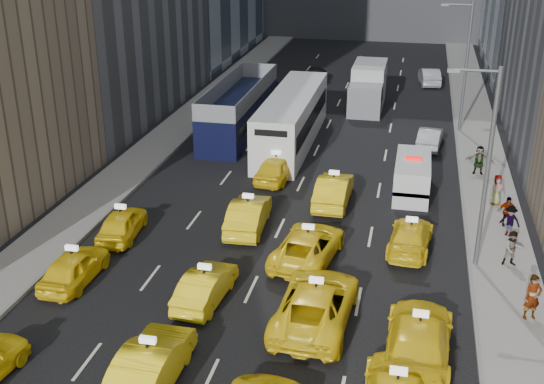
{
  "coord_description": "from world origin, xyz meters",
  "views": [
    {
      "loc": [
        6.09,
        -16.02,
        14.88
      ],
      "look_at": [
        -0.37,
        13.83,
        2.0
      ],
      "focal_mm": 45.0,
      "sensor_mm": 36.0,
      "label": 1
    }
  ],
  "objects": [
    {
      "name": "nypd_van",
      "position": [
        6.27,
        20.02,
        0.96
      ],
      "size": [
        2.48,
        5.14,
        2.13
      ],
      "rotation": [
        0.0,
        0.0,
        0.11
      ],
      "color": "silver",
      "rests_on": "ground"
    },
    {
      "name": "taxi_14",
      "position": [
        1.89,
        11.02,
        0.73
      ],
      "size": [
        3.12,
        5.54,
        1.46
      ],
      "primitive_type": "imported",
      "rotation": [
        0.0,
        0.0,
        3.0
      ],
      "color": "yellow",
      "rests_on": "ground"
    },
    {
      "name": "taxi_10",
      "position": [
        3.01,
        6.15,
        0.82
      ],
      "size": [
        3.0,
        6.03,
        1.64
      ],
      "primitive_type": "imported",
      "rotation": [
        0.0,
        0.0,
        3.09
      ],
      "color": "yellow",
      "rests_on": "ground"
    },
    {
      "name": "double_decker",
      "position": [
        -5.95,
        28.77,
        1.77
      ],
      "size": [
        4.32,
        12.52,
        3.57
      ],
      "rotation": [
        0.0,
        0.0,
        -0.13
      ],
      "color": "black",
      "rests_on": "ground"
    },
    {
      "name": "misc_car_2",
      "position": [
        1.31,
        46.65,
        0.68
      ],
      "size": [
        2.31,
        4.85,
        1.37
      ],
      "primitive_type": "imported",
      "rotation": [
        0.0,
        0.0,
        3.23
      ],
      "color": "gray",
      "rests_on": "ground"
    },
    {
      "name": "pedestrian_5",
      "position": [
        10.07,
        23.49,
        1.01
      ],
      "size": [
        1.6,
        0.49,
        1.72
      ],
      "primitive_type": "imported",
      "rotation": [
        0.0,
        0.0,
        -0.02
      ],
      "color": "gray",
      "rests_on": "sidewalk_east"
    },
    {
      "name": "curb_east",
      "position": [
        9.05,
        25.0,
        0.09
      ],
      "size": [
        0.15,
        90.0,
        0.18
      ],
      "primitive_type": "cube",
      "color": "slate",
      "rests_on": "ground"
    },
    {
      "name": "streetlight_near",
      "position": [
        9.18,
        12.0,
        4.92
      ],
      "size": [
        2.15,
        0.22,
        9.0
      ],
      "color": "#595B60",
      "rests_on": "ground"
    },
    {
      "name": "pedestrian_0",
      "position": [
        11.09,
        7.96,
        1.08
      ],
      "size": [
        0.79,
        0.66,
        1.86
      ],
      "primitive_type": "imported",
      "rotation": [
        0.0,
        0.0,
        0.37
      ],
      "color": "gray",
      "rests_on": "sidewalk_east"
    },
    {
      "name": "streetlight_far",
      "position": [
        9.18,
        32.0,
        4.92
      ],
      "size": [
        2.15,
        0.22,
        9.0
      ],
      "color": "#595B60",
      "rests_on": "ground"
    },
    {
      "name": "curb_west",
      "position": [
        -9.05,
        25.0,
        0.09
      ],
      "size": [
        0.15,
        90.0,
        0.18
      ],
      "primitive_type": "cube",
      "color": "slate",
      "rests_on": "ground"
    },
    {
      "name": "box_truck",
      "position": [
        2.35,
        37.15,
        1.64
      ],
      "size": [
        3.04,
        7.44,
        3.33
      ],
      "rotation": [
        0.0,
        0.0,
        -0.08
      ],
      "color": "silver",
      "rests_on": "ground"
    },
    {
      "name": "taxi_8",
      "position": [
        -7.5,
        7.02,
        0.7
      ],
      "size": [
        1.72,
        4.15,
        1.41
      ],
      "primitive_type": "imported",
      "rotation": [
        0.0,
        0.0,
        3.13
      ],
      "color": "yellow",
      "rests_on": "ground"
    },
    {
      "name": "taxi_9",
      "position": [
        -1.59,
        6.74,
        0.68
      ],
      "size": [
        1.74,
        4.22,
        1.36
      ],
      "primitive_type": "imported",
      "rotation": [
        0.0,
        0.0,
        3.07
      ],
      "color": "yellow",
      "rests_on": "ground"
    },
    {
      "name": "pedestrian_3",
      "position": [
        10.98,
        16.41,
        0.92
      ],
      "size": [
        0.95,
        0.53,
        1.54
      ],
      "primitive_type": "imported",
      "rotation": [
        0.0,
        0.0,
        0.13
      ],
      "color": "gray",
      "rests_on": "sidewalk_east"
    },
    {
      "name": "taxi_5",
      "position": [
        -1.79,
        1.26,
        0.8
      ],
      "size": [
        1.73,
        4.87,
        1.6
      ],
      "primitive_type": "imported",
      "rotation": [
        0.0,
        0.0,
        3.13
      ],
      "color": "yellow",
      "rests_on": "ground"
    },
    {
      "name": "taxi_11",
      "position": [
        6.89,
        4.65,
        0.82
      ],
      "size": [
        2.53,
        5.76,
        1.65
      ],
      "primitive_type": "imported",
      "rotation": [
        0.0,
        0.0,
        3.1
      ],
      "color": "yellow",
      "rests_on": "ground"
    },
    {
      "name": "taxi_13",
      "position": [
        -1.52,
        13.63,
        0.78
      ],
      "size": [
        1.91,
        4.8,
        1.55
      ],
      "primitive_type": "imported",
      "rotation": [
        0.0,
        0.0,
        3.2
      ],
      "color": "yellow",
      "rests_on": "ground"
    },
    {
      "name": "pedestrian_1",
      "position": [
        10.82,
        12.2,
        0.97
      ],
      "size": [
        0.84,
        0.53,
        1.63
      ],
      "primitive_type": "imported",
      "rotation": [
        0.0,
        0.0,
        0.13
      ],
      "color": "gray",
      "rests_on": "sidewalk_east"
    },
    {
      "name": "misc_car_1",
      "position": [
        -6.54,
        39.03,
        0.66
      ],
      "size": [
        2.54,
        4.92,
        1.33
      ],
      "primitive_type": "imported",
      "rotation": [
        0.0,
        0.0,
        3.07
      ],
      "color": "black",
      "rests_on": "ground"
    },
    {
      "name": "misc_car_0",
      "position": [
        7.24,
        28.2,
        0.67
      ],
      "size": [
        1.82,
        4.22,
        1.35
      ],
      "primitive_type": "imported",
      "rotation": [
        0.0,
        0.0,
        3.04
      ],
      "color": "#B1B3B9",
      "rests_on": "ground"
    },
    {
      "name": "taxi_17",
      "position": [
        2.2,
        17.59,
        0.79
      ],
      "size": [
        1.72,
        4.81,
        1.58
      ],
      "primitive_type": "imported",
      "rotation": [
        0.0,
        0.0,
        3.13
      ],
      "color": "yellow",
      "rests_on": "ground"
    },
    {
      "name": "misc_car_3",
      "position": [
        -2.88,
        44.21,
        0.77
      ],
      "size": [
        2.05,
        4.58,
        1.53
      ],
      "primitive_type": "imported",
      "rotation": [
        0.0,
        0.0,
        3.2
      ],
      "color": "black",
      "rests_on": "ground"
    },
    {
      "name": "city_bus",
      "position": [
        -1.85,
        27.01,
        1.71
      ],
      "size": [
        2.79,
        13.31,
        3.44
      ],
      "rotation": [
        0.0,
        0.0,
        -0.0
      ],
      "color": "silver",
      "rests_on": "ground"
    },
    {
      "name": "misc_car_4",
      "position": [
        7.15,
        45.83,
        0.75
      ],
      "size": [
        2.11,
        4.68,
        1.49
      ],
      "primitive_type": "imported",
      "rotation": [
        0.0,
        0.0,
        3.26
      ],
      "color": "#9C9FA3",
      "rests_on": "ground"
    },
    {
      "name": "taxi_16",
      "position": [
        -1.52,
        20.33,
        0.74
      ],
      "size": [
        2.13,
        4.47,
        1.47
      ],
      "primitive_type": "imported",
      "rotation": [
        0.0,
        0.0,
        3.05
      ],
      "color": "yellow",
      "rests_on": "ground"
    },
    {
      "name": "sidewalk_east",
      "position": [
        10.5,
        25.0,
        0.07
      ],
      "size": [
        3.0,
        90.0,
        0.15
      ],
      "primitive_type": "cube",
      "color": "gray",
      "rests_on": "ground"
    },
    {
      "name": "taxi_12",
      "position": [
        -7.29,
        11.49,
        0.69
      ],
      "size": [
        1.99,
        4.16,
        1.37
      ],
      "primitive_type": "imported",
      "rotation": [
        0.0,
        0.0,
        3.24
      ],
      "color": "yellow",
      "rests_on": "ground"
    },
    {
      "name": "pedestrian_2",
      "position": [
        11.01,
        15.26,
        0.92
      ],
      "size": [
        1.08,
        0.76,
        1.54
      ],
      "primitive_type": "imported",
      "rotation": [
        0.0,
        0.0,
        -0.39
      ],
      "color": "gray",
      "rests_on": "sidewalk_east"
    },
    {
      "name": "pedestrian_4",
      "position": [
        10.7,
        19.06,
        0.97
      ],
      "size": [
        0.86,
        0.54,
        1.64
      ],
      "primitive_type": "imported",
      "rotation": [
        0.0,
        0.0,
        0.13
      ],
      "color": "gray",
      "rests_on": "sidewalk_east"
    },
    {
      "name": "taxi_15",
      "position": [
        6.39,
        13.07,
        0.66
      ],
      "size": [
        2.23,
        4.7,
        1.33
      ],
      "primitive_type": "imported",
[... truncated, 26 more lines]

